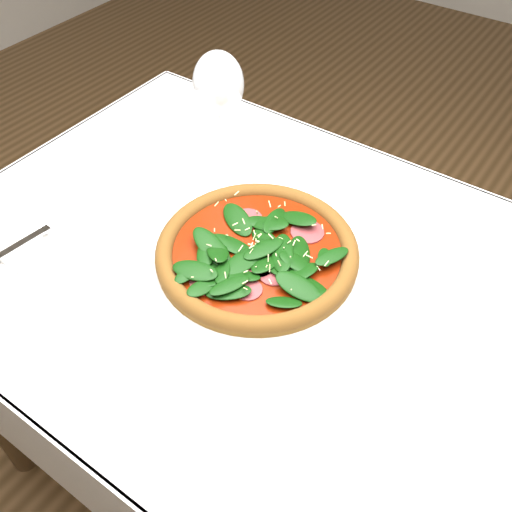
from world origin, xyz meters
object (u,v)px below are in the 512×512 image
Objects in this scene: pizza at (257,249)px; wine_glass at (218,87)px; plate at (257,258)px; napkin at (20,248)px.

pizza is 1.63× the size of wine_glass.
plate is 0.33m from wine_glass.
pizza is at bearing 31.52° from napkin.
pizza is 0.32m from wine_glass.
plate is at bearing 0.00° from pizza.
napkin is (-0.34, -0.21, -0.02)m from pizza.
pizza is 0.40m from napkin.
plate is 2.42× the size of napkin.
wine_glass is at bearing 138.98° from plate.
pizza is 2.34× the size of napkin.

